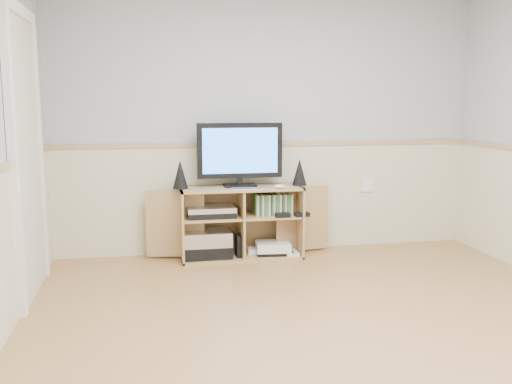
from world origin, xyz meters
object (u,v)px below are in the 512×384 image
monitor (240,152)px  keyboard (248,189)px  media_cabinet (240,220)px  game_consoles (271,248)px

monitor → keyboard: (0.04, -0.19, -0.31)m
media_cabinet → keyboard: bearing=-78.4°
media_cabinet → monitor: (0.00, -0.00, 0.63)m
monitor → game_consoles: size_ratio=1.71×
media_cabinet → keyboard: size_ratio=5.86×
monitor → game_consoles: bearing=-12.1°
keyboard → game_consoles: size_ratio=0.64×
keyboard → monitor: bearing=106.2°
game_consoles → monitor: bearing=167.9°
keyboard → game_consoles: 0.65m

